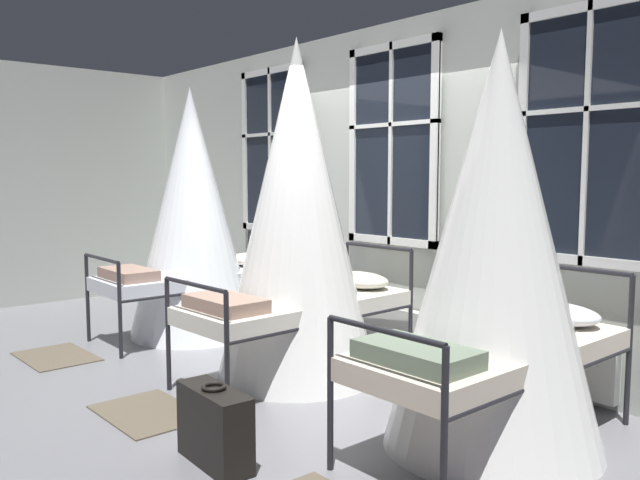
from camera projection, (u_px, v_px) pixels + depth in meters
ground at (290, 377)px, 5.32m from camera, size 16.19×16.19×0.00m
back_wall_with_windows at (400, 189)px, 6.01m from camera, size 9.09×0.10×3.03m
window_bank at (390, 228)px, 5.97m from camera, size 4.76×0.10×2.76m
cot_first at (192, 216)px, 6.65m from camera, size 1.31×1.97×2.53m
cot_second at (297, 216)px, 5.22m from camera, size 1.31×1.98×2.73m
cot_third at (496, 249)px, 3.85m from camera, size 1.31×1.96×2.49m
rug_first at (56, 356)px, 5.89m from camera, size 0.81×0.57×0.01m
rug_second at (148, 412)px, 4.50m from camera, size 0.80×0.56×0.01m
suitcase_dark at (215, 426)px, 3.69m from camera, size 0.57×0.24×0.47m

